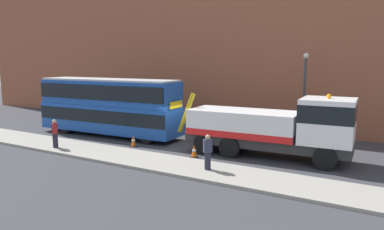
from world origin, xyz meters
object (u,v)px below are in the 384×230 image
at_px(pedestrian_bystander, 208,153).
at_px(street_lamp, 304,89).
at_px(traffic_cone_midway, 194,151).
at_px(double_decker_bus, 109,105).
at_px(pedestrian_onlooker, 55,134).
at_px(traffic_cone_near_bus, 133,141).
at_px(recovery_tow_truck, 274,126).

distance_m(pedestrian_bystander, street_lamp, 10.13).
bearing_deg(traffic_cone_midway, street_lamp, 60.38).
relative_size(double_decker_bus, street_lamp, 1.91).
bearing_deg(traffic_cone_midway, double_decker_bus, 165.57).
bearing_deg(traffic_cone_midway, pedestrian_onlooker, -161.38).
relative_size(pedestrian_bystander, traffic_cone_near_bus, 2.38).
height_order(pedestrian_onlooker, traffic_cone_near_bus, pedestrian_onlooker).
relative_size(pedestrian_bystander, street_lamp, 0.29).
xyz_separation_m(double_decker_bus, pedestrian_bystander, (10.04, -4.15, -1.25)).
xyz_separation_m(pedestrian_onlooker, traffic_cone_near_bus, (3.53, 3.00, -0.64)).
xyz_separation_m(double_decker_bus, traffic_cone_midway, (8.14, -2.09, -1.89)).
distance_m(pedestrian_onlooker, pedestrian_bystander, 9.98).
xyz_separation_m(pedestrian_onlooker, street_lamp, (12.31, 10.19, 2.49)).
bearing_deg(recovery_tow_truck, pedestrian_bystander, -117.70).
height_order(double_decker_bus, pedestrian_bystander, double_decker_bus).
distance_m(recovery_tow_truck, double_decker_bus, 12.02).
relative_size(double_decker_bus, traffic_cone_midway, 15.45).
relative_size(pedestrian_bystander, traffic_cone_midway, 2.38).
distance_m(double_decker_bus, pedestrian_bystander, 10.93).
distance_m(pedestrian_onlooker, traffic_cone_near_bus, 4.68).
bearing_deg(traffic_cone_midway, recovery_tow_truck, 28.59).
height_order(pedestrian_onlooker, street_lamp, street_lamp).
relative_size(traffic_cone_near_bus, street_lamp, 0.12).
bearing_deg(street_lamp, traffic_cone_near_bus, -140.69).
distance_m(traffic_cone_near_bus, traffic_cone_midway, 4.54).
xyz_separation_m(recovery_tow_truck, traffic_cone_midway, (-3.88, -2.11, -1.42)).
relative_size(traffic_cone_near_bus, traffic_cone_midway, 1.00).
bearing_deg(double_decker_bus, traffic_cone_near_bus, -28.94).
distance_m(recovery_tow_truck, traffic_cone_midway, 4.64).
distance_m(traffic_cone_midway, street_lamp, 9.15).
bearing_deg(pedestrian_onlooker, recovery_tow_truck, -15.84).
bearing_deg(pedestrian_bystander, street_lamp, -56.10).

